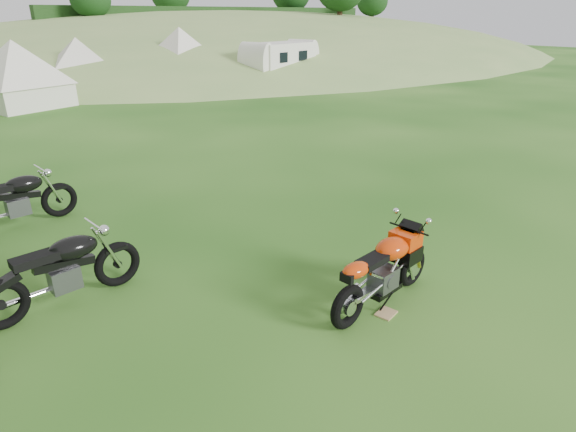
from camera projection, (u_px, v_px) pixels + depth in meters
ground at (318, 280)px, 7.12m from camera, size 120.00×120.00×0.00m
hillside at (228, 52)px, 49.67m from camera, size 80.00×64.00×8.00m
hedgerow at (228, 52)px, 49.67m from camera, size 36.00×1.20×8.60m
sport_motorcycle at (383, 266)px, 6.31m from camera, size 1.99×0.68×1.17m
plywood_board at (386, 313)px, 6.31m from camera, size 0.31×0.27×0.02m
vintage_moto_a at (61, 269)px, 6.30m from camera, size 2.14×0.66×1.11m
vintage_moto_c at (15, 199)px, 8.67m from camera, size 2.14×0.67×1.11m
tent_left at (17, 74)px, 19.80m from camera, size 3.88×3.88×2.67m
tent_mid at (79, 63)px, 24.85m from camera, size 3.40×3.40×2.58m
tent_right at (181, 57)px, 27.10m from camera, size 3.92×3.92×2.84m
caravan at (280, 63)px, 26.54m from camera, size 5.13×3.04×2.25m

